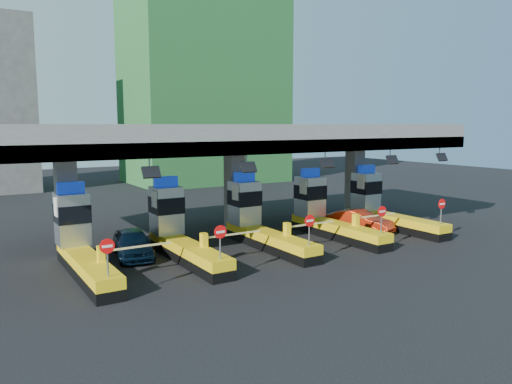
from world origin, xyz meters
TOP-DOWN VIEW (x-y plane):
  - ground at (0.00, 0.00)m, footprint 120.00×120.00m
  - toll_canopy at (0.00, 2.87)m, footprint 28.00×12.09m
  - toll_lane_far_left at (-10.00, 0.28)m, footprint 4.43×8.00m
  - toll_lane_left at (-5.00, 0.28)m, footprint 4.43×8.00m
  - toll_lane_center at (0.00, 0.28)m, footprint 4.43×8.00m
  - toll_lane_right at (5.00, 0.28)m, footprint 4.43×8.00m
  - toll_lane_far_right at (10.00, 0.28)m, footprint 4.43×8.00m
  - bg_building_scaffold at (12.00, 32.00)m, footprint 18.00×12.00m
  - van at (-7.08, 1.39)m, footprint 2.50×4.68m
  - red_car at (7.46, -0.32)m, footprint 2.91×4.67m

SIDE VIEW (x-z plane):
  - ground at x=0.00m, z-range 0.00..0.00m
  - red_car at x=7.46m, z-range 0.00..1.45m
  - van at x=-7.08m, z-range 0.00..1.52m
  - toll_lane_far_left at x=-10.00m, z-range -0.68..3.47m
  - toll_lane_left at x=-5.00m, z-range -0.68..3.47m
  - toll_lane_center at x=0.00m, z-range -0.68..3.47m
  - toll_lane_right at x=5.00m, z-range -0.68..3.47m
  - toll_lane_far_right at x=10.00m, z-range -0.68..3.47m
  - toll_canopy at x=0.00m, z-range 2.63..9.63m
  - bg_building_scaffold at x=12.00m, z-range 0.00..28.00m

